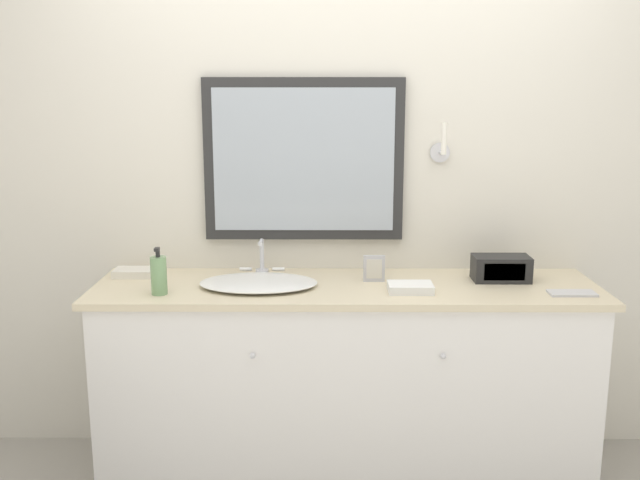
# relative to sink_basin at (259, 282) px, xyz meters

# --- Properties ---
(wall_back) EXTENTS (8.00, 0.18, 2.55)m
(wall_back) POSITION_rel_sink_basin_xyz_m (0.37, 0.34, 0.38)
(wall_back) COLOR silver
(wall_back) RESTS_ON ground_plane
(vanity_counter) EXTENTS (2.20, 0.59, 0.88)m
(vanity_counter) POSITION_rel_sink_basin_xyz_m (0.38, 0.02, -0.46)
(vanity_counter) COLOR white
(vanity_counter) RESTS_ON ground_plane
(sink_basin) EXTENTS (0.51, 0.38, 0.17)m
(sink_basin) POSITION_rel_sink_basin_xyz_m (0.00, 0.00, 0.00)
(sink_basin) COLOR white
(sink_basin) RESTS_ON vanity_counter
(soap_bottle) EXTENTS (0.07, 0.07, 0.20)m
(soap_bottle) POSITION_rel_sink_basin_xyz_m (-0.40, -0.12, 0.06)
(soap_bottle) COLOR #709966
(soap_bottle) RESTS_ON vanity_counter
(appliance_box) EXTENTS (0.25, 0.13, 0.11)m
(appliance_box) POSITION_rel_sink_basin_xyz_m (1.07, 0.10, 0.04)
(appliance_box) COLOR black
(appliance_box) RESTS_ON vanity_counter
(picture_frame) EXTENTS (0.09, 0.01, 0.12)m
(picture_frame) POSITION_rel_sink_basin_xyz_m (0.50, 0.08, 0.04)
(picture_frame) COLOR #B2B2B7
(picture_frame) RESTS_ON vanity_counter
(hand_towel_near_sink) EXTENTS (0.19, 0.13, 0.04)m
(hand_towel_near_sink) POSITION_rel_sink_basin_xyz_m (0.65, -0.08, -0.00)
(hand_towel_near_sink) COLOR white
(hand_towel_near_sink) RESTS_ON vanity_counter
(hand_towel_far_corner) EXTENTS (0.18, 0.12, 0.03)m
(hand_towel_far_corner) POSITION_rel_sink_basin_xyz_m (-0.58, 0.17, -0.00)
(hand_towel_far_corner) COLOR silver
(hand_towel_far_corner) RESTS_ON vanity_counter
(metal_tray) EXTENTS (0.19, 0.09, 0.01)m
(metal_tray) POSITION_rel_sink_basin_xyz_m (1.31, -0.12, -0.01)
(metal_tray) COLOR silver
(metal_tray) RESTS_ON vanity_counter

